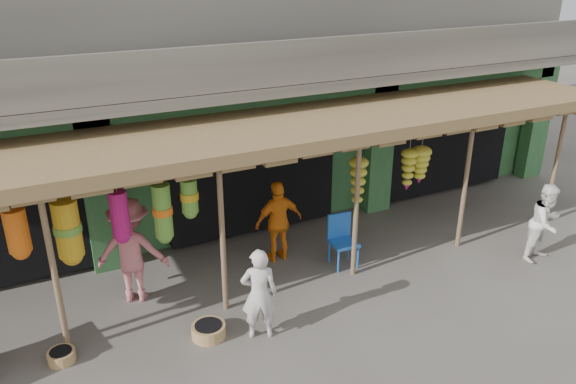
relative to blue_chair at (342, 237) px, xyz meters
name	(u,v)px	position (x,y,z in m)	size (l,w,h in m)	color
ground	(300,281)	(-1.01, -0.25, -0.56)	(80.00, 80.00, 0.00)	#514C47
building	(205,53)	(-1.01, 4.62, 2.81)	(16.40, 6.80, 7.00)	gray
awning	(272,135)	(-1.16, 0.55, 2.02)	(14.00, 2.70, 2.79)	brown
blue_chair	(342,237)	(0.00, 0.00, 0.00)	(0.51, 0.52, 1.00)	blue
basket_mid	(209,331)	(-3.01, -1.04, -0.45)	(0.53, 0.53, 0.20)	#986844
basket_right	(62,356)	(-5.12, -0.65, -0.47)	(0.39, 0.39, 0.18)	olive
person_front	(259,294)	(-2.28, -1.36, 0.20)	(0.55, 0.36, 1.52)	beige
person_right	(546,223)	(3.57, -1.56, 0.22)	(0.75, 0.59, 1.55)	white
person_vendor	(279,222)	(-1.01, 0.65, 0.25)	(0.95, 0.40, 1.62)	orange
person_shopper	(132,250)	(-3.78, 0.53, 0.37)	(1.20, 0.69, 1.85)	#BE656B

